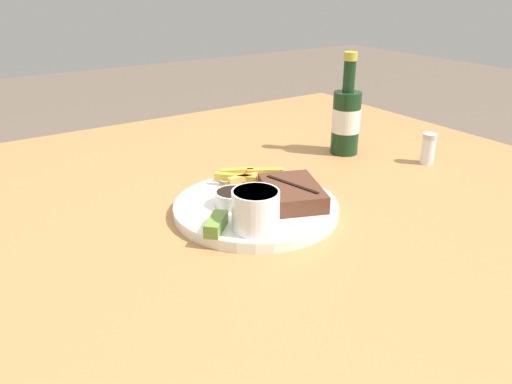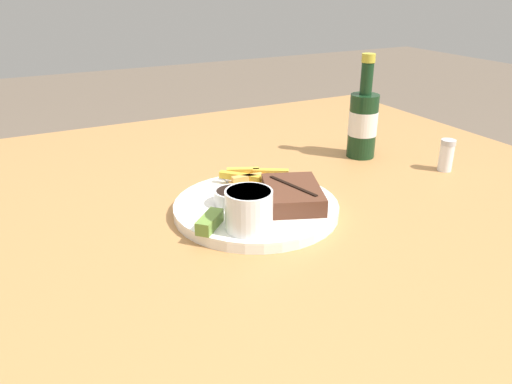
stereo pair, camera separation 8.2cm
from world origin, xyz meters
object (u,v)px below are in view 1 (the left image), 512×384
(coleslaw_cup, at_px, (256,208))
(dipping_sauce_cup, at_px, (233,198))
(pickle_spear, at_px, (216,224))
(salt_shaker, at_px, (428,148))
(fork_utensil, at_px, (233,188))
(beer_bottle, at_px, (346,119))
(dinner_plate, at_px, (256,208))
(steak_portion, at_px, (292,193))

(coleslaw_cup, xyz_separation_m, dipping_sauce_cup, (-0.09, 0.01, -0.02))
(pickle_spear, height_order, salt_shaker, salt_shaker)
(dipping_sauce_cup, xyz_separation_m, fork_utensil, (-0.06, 0.04, -0.01))
(pickle_spear, height_order, beer_bottle, beer_bottle)
(dinner_plate, bearing_deg, coleslaw_cup, -33.82)
(coleslaw_cup, relative_size, fork_utensil, 0.53)
(dipping_sauce_cup, relative_size, fork_utensil, 0.45)
(dipping_sauce_cup, relative_size, salt_shaker, 0.92)
(steak_portion, distance_m, coleslaw_cup, 0.12)
(steak_portion, height_order, salt_shaker, salt_shaker)
(dipping_sauce_cup, distance_m, fork_utensil, 0.07)
(fork_utensil, height_order, beer_bottle, beer_bottle)
(dinner_plate, height_order, fork_utensil, fork_utensil)
(steak_portion, height_order, pickle_spear, steak_portion)
(coleslaw_cup, relative_size, pickle_spear, 1.23)
(dinner_plate, bearing_deg, fork_utensil, -179.04)
(beer_bottle, bearing_deg, pickle_spear, -65.88)
(steak_portion, bearing_deg, dipping_sauce_cup, -112.70)
(coleslaw_cup, height_order, fork_utensil, coleslaw_cup)
(coleslaw_cup, bearing_deg, fork_utensil, 161.34)
(pickle_spear, bearing_deg, salt_shaker, 95.17)
(coleslaw_cup, bearing_deg, dinner_plate, 146.18)
(salt_shaker, bearing_deg, dinner_plate, -89.81)
(pickle_spear, bearing_deg, fork_utensil, 139.55)
(pickle_spear, bearing_deg, dinner_plate, 114.67)
(salt_shaker, bearing_deg, steak_portion, -85.92)
(coleslaw_cup, distance_m, beer_bottle, 0.45)
(fork_utensil, bearing_deg, dinner_plate, 0.00)
(steak_portion, xyz_separation_m, dipping_sauce_cup, (-0.04, -0.09, -0.00))
(steak_portion, bearing_deg, beer_bottle, 121.92)
(pickle_spear, bearing_deg, dipping_sauce_cup, 132.66)
(dinner_plate, xyz_separation_m, beer_bottle, (-0.15, 0.33, 0.07))
(fork_utensil, xyz_separation_m, beer_bottle, (-0.08, 0.34, 0.06))
(beer_bottle, xyz_separation_m, salt_shaker, (0.15, 0.10, -0.05))
(dipping_sauce_cup, relative_size, beer_bottle, 0.27)
(dinner_plate, bearing_deg, beer_bottle, 113.95)
(pickle_spear, xyz_separation_m, beer_bottle, (-0.20, 0.44, 0.05))
(dipping_sauce_cup, bearing_deg, beer_bottle, 110.04)
(dinner_plate, height_order, coleslaw_cup, coleslaw_cup)
(dinner_plate, bearing_deg, salt_shaker, 90.19)
(dipping_sauce_cup, distance_m, pickle_spear, 0.09)
(dinner_plate, relative_size, salt_shaker, 4.23)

